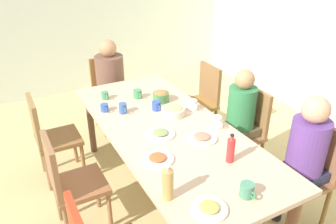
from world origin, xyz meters
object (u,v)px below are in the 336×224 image
at_px(plate_3, 160,134).
at_px(chair_5, 69,181).
at_px(bowl_1, 173,111).
at_px(plate_0, 209,209).
at_px(cup_0, 217,122).
at_px(bottle_1, 168,183).
at_px(person_4, 239,115).
at_px(chair_1, 109,89).
at_px(chair_2, 309,170).
at_px(chair_0, 49,135).
at_px(plate_1, 158,159).
at_px(cup_5, 157,106).
at_px(dining_table, 168,135).
at_px(chair_4, 245,127).
at_px(plate_2, 202,138).
at_px(bowl_0, 161,96).
at_px(cup_3, 105,108).
at_px(person_1, 110,77).
at_px(person_2, 305,153).
at_px(cup_6, 123,108).
at_px(cup_1, 138,94).
at_px(bottle_0, 231,149).
at_px(cup_4, 105,95).
at_px(cup_7, 192,105).
at_px(cup_2, 247,190).
at_px(chair_3, 202,98).

bearing_deg(plate_3, chair_5, -95.87).
bearing_deg(chair_5, bowl_1, 99.86).
relative_size(plate_0, cup_0, 1.79).
relative_size(plate_0, bottle_1, 0.89).
distance_m(person_4, chair_5, 1.66).
relative_size(chair_1, chair_2, 1.00).
height_order(chair_0, bottle_1, bottle_1).
distance_m(person_4, plate_1, 1.14).
relative_size(cup_0, cup_5, 1.04).
bearing_deg(plate_0, dining_table, 165.80).
bearing_deg(chair_4, dining_table, -90.00).
distance_m(plate_2, cup_0, 0.24).
height_order(person_4, bowl_0, person_4).
relative_size(person_4, cup_3, 10.33).
bearing_deg(person_1, chair_1, 180.00).
bearing_deg(bottle_1, chair_0, -163.30).
bearing_deg(plate_0, plate_1, -175.97).
bearing_deg(person_2, bottle_1, -90.93).
bearing_deg(plate_3, bowl_0, 152.49).
height_order(chair_0, chair_2, same).
bearing_deg(cup_6, cup_1, 133.90).
xyz_separation_m(chair_5, cup_1, (-0.68, 0.89, 0.28)).
bearing_deg(person_1, bowl_1, 6.54).
bearing_deg(dining_table, cup_5, 169.66).
bearing_deg(bottle_0, plate_3, -153.60).
bearing_deg(cup_4, plate_0, 1.08).
bearing_deg(chair_4, bowl_0, -125.74).
bearing_deg(person_2, plate_3, -128.21).
bearing_deg(plate_2, person_2, 51.85).
xyz_separation_m(plate_1, cup_1, (-1.06, 0.30, 0.03)).
distance_m(dining_table, person_1, 1.46).
height_order(dining_table, plate_1, plate_1).
relative_size(plate_3, cup_1, 1.95).
xyz_separation_m(chair_1, cup_6, (1.12, -0.23, 0.28)).
distance_m(dining_table, cup_6, 0.51).
distance_m(cup_7, bottle_0, 0.85).
xyz_separation_m(person_2, cup_2, (0.20, -0.75, 0.09)).
bearing_deg(cup_3, person_4, 64.47).
xyz_separation_m(cup_2, cup_4, (-1.79, -0.31, -0.01)).
height_order(plate_0, bowl_0, bowl_0).
height_order(chair_2, cup_2, chair_2).
bearing_deg(plate_1, bottle_0, 60.66).
bearing_deg(person_2, chair_5, -115.28).
distance_m(chair_4, cup_0, 0.61).
relative_size(chair_3, chair_5, 1.00).
bearing_deg(cup_2, chair_4, 139.28).
bearing_deg(dining_table, bowl_1, 140.29).
xyz_separation_m(cup_3, cup_6, (0.11, 0.14, 0.01)).
bearing_deg(cup_3, dining_table, 34.12).
bearing_deg(plate_0, cup_6, 179.52).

